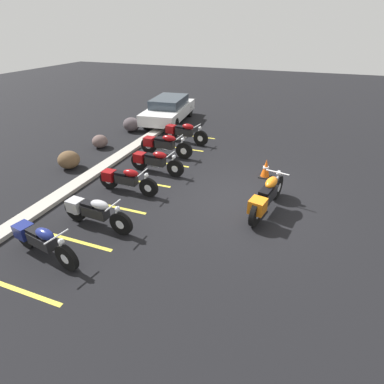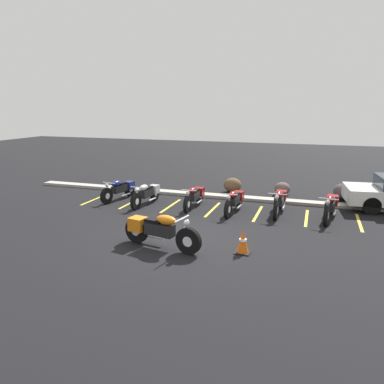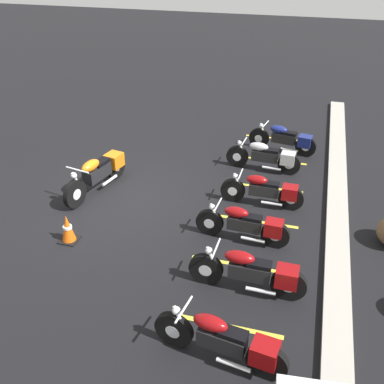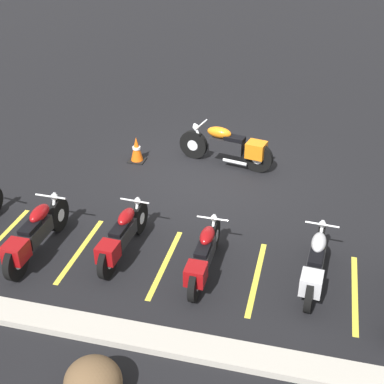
# 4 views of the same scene
# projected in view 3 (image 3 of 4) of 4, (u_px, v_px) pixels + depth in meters

# --- Properties ---
(ground) EXTENTS (60.00, 60.00, 0.00)m
(ground) POSITION_uv_depth(u_px,v_px,m) (118.00, 199.00, 11.60)
(ground) COLOR black
(motorcycle_orange_featured) EXTENTS (2.42, 0.88, 0.96)m
(motorcycle_orange_featured) POSITION_uv_depth(u_px,v_px,m) (99.00, 172.00, 11.77)
(motorcycle_orange_featured) COLOR black
(motorcycle_orange_featured) RESTS_ON ground
(parked_bike_0) EXTENTS (0.73, 2.11, 0.84)m
(parked_bike_0) POSITION_uv_depth(u_px,v_px,m) (286.00, 139.00, 13.80)
(parked_bike_0) COLOR black
(parked_bike_0) RESTS_ON ground
(parked_bike_1) EXTENTS (0.60, 2.14, 0.84)m
(parked_bike_1) POSITION_uv_depth(u_px,v_px,m) (267.00, 157.00, 12.72)
(parked_bike_1) COLOR black
(parked_bike_1) RESTS_ON ground
(parked_bike_2) EXTENTS (0.58, 2.08, 0.82)m
(parked_bike_2) POSITION_uv_depth(u_px,v_px,m) (266.00, 191.00, 11.09)
(parked_bike_2) COLOR black
(parked_bike_2) RESTS_ON ground
(parked_bike_3) EXTENTS (0.59, 2.11, 0.83)m
(parked_bike_3) POSITION_uv_depth(u_px,v_px,m) (247.00, 225.00, 9.80)
(parked_bike_3) COLOR black
(parked_bike_3) RESTS_ON ground
(parked_bike_4) EXTENTS (0.63, 2.26, 0.89)m
(parked_bike_4) POSITION_uv_depth(u_px,v_px,m) (253.00, 272.00, 8.39)
(parked_bike_4) COLOR black
(parked_bike_4) RESTS_ON ground
(parked_bike_5) EXTENTS (0.72, 2.24, 0.88)m
(parked_bike_5) POSITION_uv_depth(u_px,v_px,m) (226.00, 342.00, 6.98)
(parked_bike_5) COLOR black
(parked_bike_5) RESTS_ON ground
(concrete_curb) EXTENTS (18.00, 0.50, 0.12)m
(concrete_curb) POSITION_uv_depth(u_px,v_px,m) (337.00, 230.00, 10.30)
(concrete_curb) COLOR #A8A399
(concrete_curb) RESTS_ON ground
(traffic_cone) EXTENTS (0.40, 0.40, 0.66)m
(traffic_cone) POSITION_uv_depth(u_px,v_px,m) (68.00, 229.00, 9.89)
(traffic_cone) COLOR black
(traffic_cone) RESTS_ON ground
(stall_line_0) EXTENTS (0.10, 2.10, 0.00)m
(stall_line_0) POSITION_uv_depth(u_px,v_px,m) (277.00, 138.00, 14.94)
(stall_line_0) COLOR gold
(stall_line_0) RESTS_ON ground
(stall_line_1) EXTENTS (0.10, 2.10, 0.00)m
(stall_line_1) POSITION_uv_depth(u_px,v_px,m) (271.00, 160.00, 13.53)
(stall_line_1) COLOR gold
(stall_line_1) RESTS_ON ground
(stall_line_2) EXTENTS (0.10, 2.10, 0.00)m
(stall_line_2) POSITION_uv_depth(u_px,v_px,m) (263.00, 187.00, 12.12)
(stall_line_2) COLOR gold
(stall_line_2) RESTS_ON ground
(stall_line_3) EXTENTS (0.10, 2.10, 0.00)m
(stall_line_3) POSITION_uv_depth(u_px,v_px,m) (254.00, 221.00, 10.71)
(stall_line_3) COLOR gold
(stall_line_3) RESTS_ON ground
(stall_line_4) EXTENTS (0.10, 2.10, 0.00)m
(stall_line_4) POSITION_uv_depth(u_px,v_px,m) (241.00, 265.00, 9.30)
(stall_line_4) COLOR gold
(stall_line_4) RESTS_ON ground
(stall_line_5) EXTENTS (0.10, 2.10, 0.00)m
(stall_line_5) POSITION_uv_depth(u_px,v_px,m) (224.00, 325.00, 7.89)
(stall_line_5) COLOR gold
(stall_line_5) RESTS_ON ground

